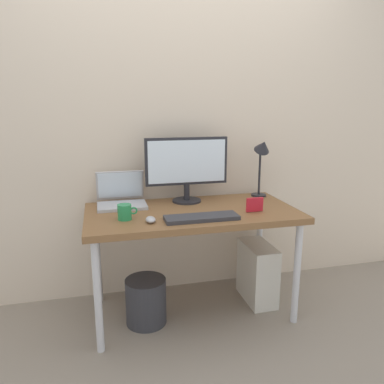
{
  "coord_description": "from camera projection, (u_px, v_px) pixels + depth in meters",
  "views": [
    {
      "loc": [
        -0.56,
        -2.24,
        1.39
      ],
      "look_at": [
        0.0,
        0.0,
        0.84
      ],
      "focal_mm": 34.87,
      "sensor_mm": 36.0,
      "label": 1
    }
  ],
  "objects": [
    {
      "name": "desk_lamp",
      "position": [
        262.0,
        155.0,
        2.67
      ],
      "size": [
        0.11,
        0.16,
        0.44
      ],
      "color": "#232328",
      "rests_on": "desk"
    },
    {
      "name": "computer_tower",
      "position": [
        257.0,
        272.0,
        2.67
      ],
      "size": [
        0.18,
        0.36,
        0.42
      ],
      "primitive_type": "cube",
      "color": "silver",
      "rests_on": "ground_plane"
    },
    {
      "name": "mouse",
      "position": [
        151.0,
        220.0,
        2.15
      ],
      "size": [
        0.06,
        0.09,
        0.03
      ],
      "primitive_type": "ellipsoid",
      "color": "#B2B2B7",
      "rests_on": "desk"
    },
    {
      "name": "keyboard",
      "position": [
        202.0,
        218.0,
        2.2
      ],
      "size": [
        0.44,
        0.14,
        0.02
      ],
      "primitive_type": "cube",
      "color": "#333338",
      "rests_on": "desk"
    },
    {
      "name": "photo_frame",
      "position": [
        255.0,
        205.0,
        2.35
      ],
      "size": [
        0.11,
        0.02,
        0.09
      ],
      "primitive_type": "cube",
      "rotation": [
        0.06,
        0.0,
        0.0
      ],
      "color": "red",
      "rests_on": "desk"
    },
    {
      "name": "coffee_mug",
      "position": [
        125.0,
        212.0,
        2.19
      ],
      "size": [
        0.12,
        0.08,
        0.09
      ],
      "color": "#268C4C",
      "rests_on": "desk"
    },
    {
      "name": "desk",
      "position": [
        192.0,
        220.0,
        2.41
      ],
      "size": [
        1.35,
        0.7,
        0.72
      ],
      "color": "brown",
      "rests_on": "ground_plane"
    },
    {
      "name": "laptop",
      "position": [
        121.0,
        197.0,
        2.51
      ],
      "size": [
        0.32,
        0.28,
        0.22
      ],
      "color": "#B2B2B7",
      "rests_on": "desk"
    },
    {
      "name": "ground_plane",
      "position": [
        192.0,
        310.0,
        2.56
      ],
      "size": [
        6.0,
        6.0,
        0.0
      ],
      "primitive_type": "plane",
      "color": "gray"
    },
    {
      "name": "back_wall",
      "position": [
        178.0,
        116.0,
        2.65
      ],
      "size": [
        4.4,
        0.04,
        2.6
      ],
      "primitive_type": "cube",
      "color": "beige",
      "rests_on": "ground_plane"
    },
    {
      "name": "wastebasket",
      "position": [
        146.0,
        301.0,
        2.4
      ],
      "size": [
        0.26,
        0.26,
        0.3
      ],
      "primitive_type": "cylinder",
      "color": "#333338",
      "rests_on": "ground_plane"
    },
    {
      "name": "monitor",
      "position": [
        187.0,
        165.0,
        2.55
      ],
      "size": [
        0.57,
        0.2,
        0.45
      ],
      "color": "#232328",
      "rests_on": "desk"
    }
  ]
}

